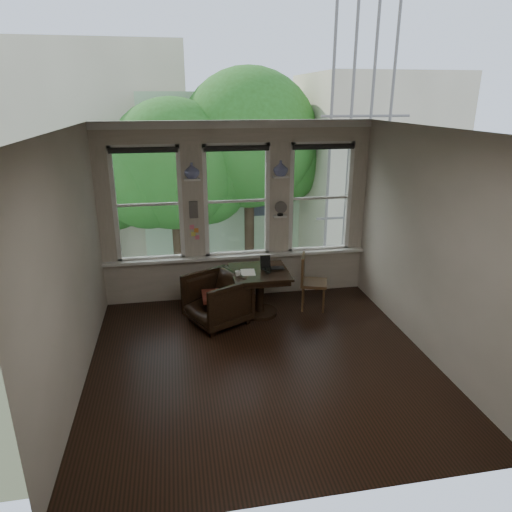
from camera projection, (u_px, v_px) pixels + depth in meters
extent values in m
plane|color=black|center=(262.00, 361.00, 6.10)|extent=(4.50, 4.50, 0.00)
plane|color=silver|center=(263.00, 129.00, 5.11)|extent=(4.50, 4.50, 0.00)
plane|color=beige|center=(237.00, 213.00, 7.69)|extent=(4.50, 0.00, 4.50)
plane|color=beige|center=(317.00, 350.00, 3.51)|extent=(4.50, 0.00, 4.50)
plane|color=beige|center=(70.00, 267.00, 5.23)|extent=(0.00, 4.50, 4.50)
plane|color=beige|center=(430.00, 246.00, 5.98)|extent=(0.00, 4.50, 4.50)
cube|color=white|center=(192.00, 179.00, 7.28)|extent=(0.26, 0.16, 0.03)
cube|color=white|center=(281.00, 177.00, 7.53)|extent=(0.26, 0.16, 0.03)
cube|color=#59544F|center=(194.00, 209.00, 7.48)|extent=(0.14, 0.06, 0.28)
imported|color=silver|center=(192.00, 171.00, 7.24)|extent=(0.24, 0.24, 0.25)
imported|color=silver|center=(281.00, 168.00, 7.48)|extent=(0.24, 0.24, 0.25)
imported|color=black|center=(217.00, 300.00, 7.03)|extent=(1.14, 1.13, 0.78)
cube|color=maroon|center=(217.00, 296.00, 7.01)|extent=(0.45, 0.45, 0.06)
imported|color=black|center=(273.00, 270.00, 7.20)|extent=(0.37, 0.25, 0.03)
imported|color=white|center=(238.00, 274.00, 6.96)|extent=(0.12, 0.12, 0.09)
imported|color=white|center=(268.00, 271.00, 7.06)|extent=(0.11, 0.11, 0.09)
cube|color=black|center=(265.00, 262.00, 7.24)|extent=(0.16, 0.08, 0.22)
cube|color=silver|center=(248.00, 272.00, 7.13)|extent=(0.25, 0.32, 0.00)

